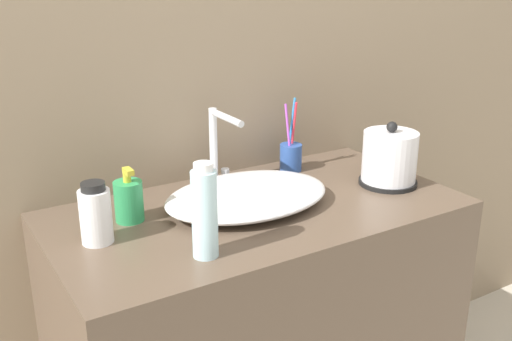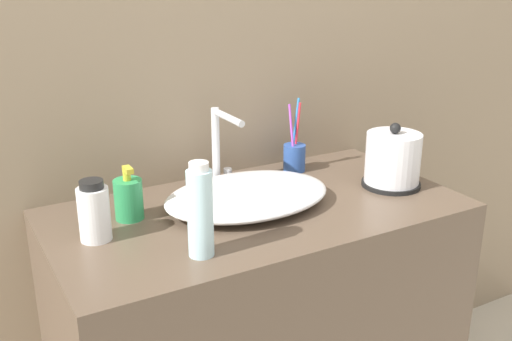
{
  "view_description": "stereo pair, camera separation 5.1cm",
  "coord_description": "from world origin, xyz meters",
  "px_view_note": "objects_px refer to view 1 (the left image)",
  "views": [
    {
      "loc": [
        -0.74,
        -0.92,
        1.43
      ],
      "look_at": [
        -0.01,
        0.27,
        0.94
      ],
      "focal_mm": 42.0,
      "sensor_mm": 36.0,
      "label": 1
    },
    {
      "loc": [
        -0.69,
        -0.94,
        1.43
      ],
      "look_at": [
        -0.01,
        0.27,
        0.94
      ],
      "focal_mm": 42.0,
      "sensor_mm": 36.0,
      "label": 2
    }
  ],
  "objects_px": {
    "lotion_bottle": "(129,200)",
    "shampoo_bottle": "(96,214)",
    "faucet": "(219,143)",
    "toothbrush_cup": "(291,156)",
    "electric_kettle": "(389,160)",
    "mouthwash_bottle": "(205,212)"
  },
  "relations": [
    {
      "from": "faucet",
      "to": "shampoo_bottle",
      "type": "xyz_separation_m",
      "value": [
        -0.39,
        -0.16,
        -0.06
      ]
    },
    {
      "from": "shampoo_bottle",
      "to": "mouthwash_bottle",
      "type": "height_order",
      "value": "mouthwash_bottle"
    },
    {
      "from": "faucet",
      "to": "lotion_bottle",
      "type": "relative_size",
      "value": 1.61
    },
    {
      "from": "faucet",
      "to": "toothbrush_cup",
      "type": "bearing_deg",
      "value": 1.98
    },
    {
      "from": "electric_kettle",
      "to": "toothbrush_cup",
      "type": "bearing_deg",
      "value": 124.93
    },
    {
      "from": "faucet",
      "to": "mouthwash_bottle",
      "type": "distance_m",
      "value": 0.41
    },
    {
      "from": "electric_kettle",
      "to": "faucet",
      "type": "bearing_deg",
      "value": 150.85
    },
    {
      "from": "toothbrush_cup",
      "to": "electric_kettle",
      "type": "bearing_deg",
      "value": -55.07
    },
    {
      "from": "electric_kettle",
      "to": "mouthwash_bottle",
      "type": "bearing_deg",
      "value": -169.5
    },
    {
      "from": "lotion_bottle",
      "to": "mouthwash_bottle",
      "type": "relative_size",
      "value": 0.65
    },
    {
      "from": "faucet",
      "to": "lotion_bottle",
      "type": "xyz_separation_m",
      "value": [
        -0.29,
        -0.09,
        -0.07
      ]
    },
    {
      "from": "faucet",
      "to": "lotion_bottle",
      "type": "distance_m",
      "value": 0.31
    },
    {
      "from": "electric_kettle",
      "to": "shampoo_bottle",
      "type": "height_order",
      "value": "electric_kettle"
    },
    {
      "from": "toothbrush_cup",
      "to": "mouthwash_bottle",
      "type": "bearing_deg",
      "value": -142.59
    },
    {
      "from": "lotion_bottle",
      "to": "shampoo_bottle",
      "type": "xyz_separation_m",
      "value": [
        -0.1,
        -0.07,
        0.01
      ]
    },
    {
      "from": "faucet",
      "to": "mouthwash_bottle",
      "type": "height_order",
      "value": "faucet"
    },
    {
      "from": "shampoo_bottle",
      "to": "mouthwash_bottle",
      "type": "bearing_deg",
      "value": -46.47
    },
    {
      "from": "shampoo_bottle",
      "to": "electric_kettle",
      "type": "bearing_deg",
      "value": -4.8
    },
    {
      "from": "toothbrush_cup",
      "to": "shampoo_bottle",
      "type": "relative_size",
      "value": 1.54
    },
    {
      "from": "electric_kettle",
      "to": "shampoo_bottle",
      "type": "distance_m",
      "value": 0.81
    },
    {
      "from": "toothbrush_cup",
      "to": "shampoo_bottle",
      "type": "xyz_separation_m",
      "value": [
        -0.64,
        -0.17,
        0.02
      ]
    },
    {
      "from": "lotion_bottle",
      "to": "shampoo_bottle",
      "type": "height_order",
      "value": "shampoo_bottle"
    }
  ]
}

